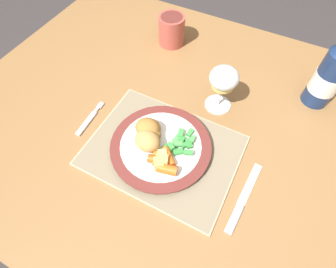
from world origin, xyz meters
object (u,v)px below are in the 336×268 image
(table_knife, at_px, (241,203))
(bottle, at_px, (331,74))
(dinner_plate, at_px, (163,147))
(fork, at_px, (88,121))
(dining_table, at_px, (179,135))
(wine_glass, at_px, (224,80))
(drinking_cup, at_px, (172,30))

(table_knife, relative_size, bottle, 0.71)
(dinner_plate, distance_m, bottle, 0.48)
(dinner_plate, xyz_separation_m, fork, (-0.23, -0.01, -0.01))
(dining_table, bearing_deg, table_knife, -34.58)
(dinner_plate, relative_size, table_knife, 1.34)
(fork, xyz_separation_m, bottle, (0.54, 0.37, 0.10))
(wine_glass, xyz_separation_m, drinking_cup, (-0.25, 0.19, -0.05))
(wine_glass, bearing_deg, drinking_cup, 142.13)
(table_knife, bearing_deg, dinner_plate, 169.72)
(fork, bearing_deg, dining_table, 29.90)
(bottle, relative_size, drinking_cup, 2.79)
(table_knife, distance_m, wine_glass, 0.31)
(table_knife, xyz_separation_m, drinking_cup, (-0.40, 0.44, 0.05))
(drinking_cup, bearing_deg, bottle, -5.20)
(dining_table, bearing_deg, wine_glass, 50.31)
(table_knife, bearing_deg, bottle, 77.22)
(fork, distance_m, wine_glass, 0.38)
(dining_table, xyz_separation_m, table_knife, (0.23, -0.16, 0.09))
(dinner_plate, relative_size, wine_glass, 1.86)
(dining_table, height_order, dinner_plate, dinner_plate)
(fork, xyz_separation_m, wine_glass, (0.30, 0.22, 0.10))
(wine_glass, relative_size, drinking_cup, 1.41)
(dining_table, relative_size, table_knife, 6.67)
(fork, height_order, drinking_cup, drinking_cup)
(table_knife, relative_size, drinking_cup, 1.97)
(wine_glass, bearing_deg, bottle, 31.22)
(dinner_plate, bearing_deg, drinking_cup, 113.83)
(bottle, height_order, drinking_cup, bottle)
(dining_table, height_order, wine_glass, wine_glass)
(wine_glass, bearing_deg, dinner_plate, -108.70)
(fork, bearing_deg, wine_glass, 36.31)
(dinner_plate, bearing_deg, table_knife, -10.28)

